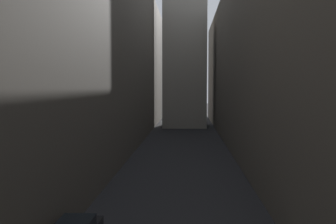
{
  "coord_description": "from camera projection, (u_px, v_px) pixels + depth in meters",
  "views": [
    {
      "loc": [
        0.7,
        8.47,
        7.53
      ],
      "look_at": [
        0.0,
        21.81,
        6.65
      ],
      "focal_mm": 41.64,
      "sensor_mm": 36.0,
      "label": 1
    }
  ],
  "objects": [
    {
      "name": "building_block_left",
      "position": [
        77.0,
        48.0,
        41.74
      ],
      "size": [
        11.45,
        108.0,
        23.26
      ],
      "primitive_type": "cube",
      "color": "#60594F",
      "rests_on": "ground"
    },
    {
      "name": "building_block_right",
      "position": [
        285.0,
        59.0,
        40.67
      ],
      "size": [
        10.59,
        108.0,
        20.73
      ],
      "primitive_type": "cube",
      "color": "#60594F",
      "rests_on": "ground"
    },
    {
      "name": "ground_plane",
      "position": [
        181.0,
        160.0,
        39.93
      ],
      "size": [
        264.0,
        264.0,
        0.0
      ],
      "primitive_type": "plane",
      "color": "#232326"
    }
  ]
}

